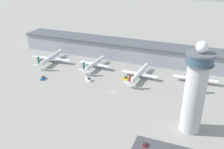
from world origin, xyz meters
TOP-DOWN VIEW (x-y plane):
  - ground_plane at (0.00, 0.00)m, footprint 1000.00×1000.00m
  - terminal_building at (0.00, 70.00)m, footprint 252.45×25.00m
  - control_tower at (59.80, -26.82)m, footprint 15.20×15.20m
  - airplane_gate_alpha at (-78.98, 33.14)m, footprint 40.77×42.57m
  - airplane_gate_bravo at (-32.99, 35.67)m, footprint 30.71×37.32m
  - airplane_gate_charlie at (11.84, 30.38)m, footprint 32.19×43.48m
  - airplane_gate_delta at (57.52, 38.14)m, footprint 35.69×35.12m
  - service_truck_catering at (-26.14, 10.60)m, footprint 7.28×6.65m
  - service_truck_fuel at (2.19, 23.57)m, footprint 6.10×3.33m
  - service_truck_baggage at (-63.25, -1.72)m, footprint 3.10×6.04m
  - car_white_wagon at (38.56, -50.55)m, footprint 1.78×4.24m

SIDE VIEW (x-z plane):
  - ground_plane at x=0.00m, z-range 0.00..0.00m
  - car_white_wagon at x=38.56m, z-range -0.18..1.41m
  - service_truck_baggage at x=-63.25m, z-range -0.38..2.09m
  - service_truck_catering at x=-26.14m, z-range -0.41..2.24m
  - service_truck_fuel at x=2.19m, z-range -0.42..2.32m
  - airplane_gate_charlie at x=11.84m, z-range -1.85..9.79m
  - airplane_gate_delta at x=57.52m, z-range -1.56..10.00m
  - airplane_gate_bravo at x=-32.99m, z-range -1.82..10.44m
  - airplane_gate_alpha at x=-78.98m, z-range -2.20..10.91m
  - terminal_building at x=0.00m, z-range 0.10..18.07m
  - control_tower at x=59.80m, z-range -1.04..54.26m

